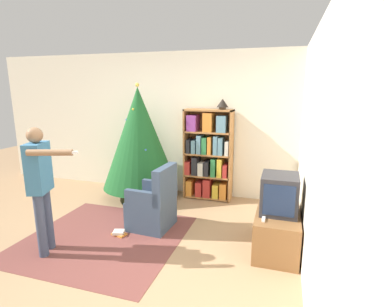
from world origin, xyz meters
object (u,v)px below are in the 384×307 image
Objects in this scene: television at (279,194)px; table_lamp at (223,103)px; bookshelf at (208,156)px; armchair at (154,206)px; christmas_tree at (139,138)px; standing_person at (41,181)px.

table_lamp reaches higher than television.
bookshelf is at bearing -177.88° from table_lamp.
bookshelf is 1.52m from armchair.
christmas_tree is (-1.17, -0.33, 0.32)m from bookshelf.
television is 2.81m from standing_person.
armchair is at bearing 117.09° from standing_person.
christmas_tree reaches higher than bookshelf.
television is at bearing 89.96° from standing_person.
armchair is (-1.69, 0.10, -0.40)m from television.
standing_person is at bearing -120.70° from bookshelf.
christmas_tree reaches higher than armchair.
christmas_tree is 1.49m from armchair.
christmas_tree reaches higher than standing_person.
christmas_tree is 2.06m from standing_person.
christmas_tree is at bearing -166.57° from table_lamp.
standing_person is (-1.40, -2.37, 0.13)m from bookshelf.
bookshelf is 1.25m from christmas_tree.
christmas_tree is 2.22× the size of armchair.
armchair is 1.50m from standing_person.
christmas_tree reaches higher than table_lamp.
standing_person is (-0.24, -2.04, -0.19)m from christmas_tree.
standing_person is 3.00m from table_lamp.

